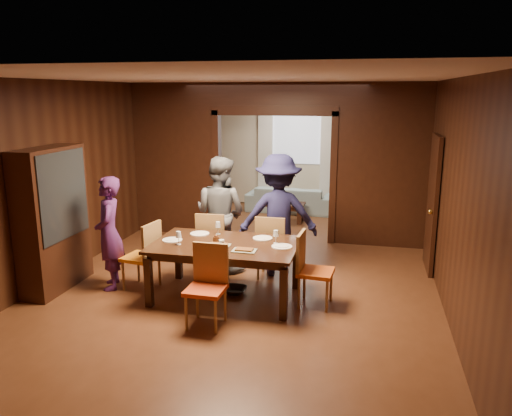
% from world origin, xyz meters
% --- Properties ---
extents(floor, '(9.00, 9.00, 0.00)m').
position_xyz_m(floor, '(0.00, 0.00, 0.00)').
color(floor, '#562D18').
rests_on(floor, ground).
extents(ceiling, '(5.50, 9.00, 0.02)m').
position_xyz_m(ceiling, '(0.00, 0.00, 2.90)').
color(ceiling, silver).
rests_on(ceiling, room_walls).
extents(room_walls, '(5.52, 9.01, 2.90)m').
position_xyz_m(room_walls, '(0.00, 1.89, 1.51)').
color(room_walls, black).
rests_on(room_walls, floor).
extents(person_purple, '(0.59, 0.69, 1.60)m').
position_xyz_m(person_purple, '(-1.78, -1.33, 0.80)').
color(person_purple, '#461C52').
rests_on(person_purple, floor).
extents(person_grey, '(1.02, 0.90, 1.78)m').
position_xyz_m(person_grey, '(-0.49, -0.22, 0.89)').
color(person_grey, '#585A60').
rests_on(person_grey, floor).
extents(person_navy, '(1.32, 0.95, 1.84)m').
position_xyz_m(person_navy, '(0.43, -0.25, 0.92)').
color(person_navy, '#19193E').
rests_on(person_navy, floor).
extents(sofa, '(2.06, 0.90, 0.59)m').
position_xyz_m(sofa, '(-0.03, 3.85, 0.30)').
color(sofa, '#8FAFBB').
rests_on(sofa, floor).
extents(serving_bowl, '(0.34, 0.34, 0.08)m').
position_xyz_m(serving_bowl, '(-0.01, -1.16, 0.80)').
color(serving_bowl, black).
rests_on(serving_bowl, dining_table).
extents(dining_table, '(1.92, 1.20, 0.76)m').
position_xyz_m(dining_table, '(-0.09, -1.30, 0.38)').
color(dining_table, black).
rests_on(dining_table, floor).
extents(coffee_table, '(0.80, 0.50, 0.40)m').
position_xyz_m(coffee_table, '(0.02, 2.90, 0.20)').
color(coffee_table, black).
rests_on(coffee_table, floor).
extents(chair_left, '(0.50, 0.50, 0.97)m').
position_xyz_m(chair_left, '(-1.35, -1.26, 0.48)').
color(chair_left, orange).
rests_on(chair_left, floor).
extents(chair_right, '(0.47, 0.47, 0.97)m').
position_xyz_m(chair_right, '(1.12, -1.29, 0.48)').
color(chair_right, '#C34B12').
rests_on(chair_right, floor).
extents(chair_far_l, '(0.46, 0.46, 0.97)m').
position_xyz_m(chair_far_l, '(-0.55, -0.41, 0.48)').
color(chair_far_l, red).
rests_on(chair_far_l, floor).
extents(chair_far_r, '(0.44, 0.44, 0.97)m').
position_xyz_m(chair_far_r, '(0.37, -0.41, 0.48)').
color(chair_far_r, red).
rests_on(chair_far_r, floor).
extents(chair_near, '(0.45, 0.45, 0.97)m').
position_xyz_m(chair_near, '(-0.08, -2.18, 0.48)').
color(chair_near, '#BF3712').
rests_on(chair_near, floor).
extents(hutch, '(0.40, 1.20, 2.00)m').
position_xyz_m(hutch, '(-2.53, -1.50, 1.00)').
color(hutch, black).
rests_on(hutch, floor).
extents(door_right, '(0.06, 0.90, 2.10)m').
position_xyz_m(door_right, '(2.70, 0.50, 1.05)').
color(door_right, black).
rests_on(door_right, floor).
extents(window_far, '(1.20, 0.03, 1.30)m').
position_xyz_m(window_far, '(0.00, 4.44, 1.70)').
color(window_far, silver).
rests_on(window_far, back_wall).
extents(curtain_left, '(0.35, 0.06, 2.40)m').
position_xyz_m(curtain_left, '(-0.75, 4.40, 1.25)').
color(curtain_left, white).
rests_on(curtain_left, back_wall).
extents(curtain_right, '(0.35, 0.06, 2.40)m').
position_xyz_m(curtain_right, '(0.75, 4.40, 1.25)').
color(curtain_right, white).
rests_on(curtain_right, back_wall).
extents(plate_left, '(0.27, 0.27, 0.01)m').
position_xyz_m(plate_left, '(-0.84, -1.33, 0.77)').
color(plate_left, silver).
rests_on(plate_left, dining_table).
extents(plate_far_l, '(0.27, 0.27, 0.01)m').
position_xyz_m(plate_far_l, '(-0.57, -0.95, 0.77)').
color(plate_far_l, white).
rests_on(plate_far_l, dining_table).
extents(plate_far_r, '(0.27, 0.27, 0.01)m').
position_xyz_m(plate_far_r, '(0.34, -0.97, 0.77)').
color(plate_far_r, white).
rests_on(plate_far_r, dining_table).
extents(plate_right, '(0.27, 0.27, 0.01)m').
position_xyz_m(plate_right, '(0.67, -1.29, 0.77)').
color(plate_right, white).
rests_on(plate_right, dining_table).
extents(plate_near, '(0.27, 0.27, 0.01)m').
position_xyz_m(plate_near, '(-0.11, -1.70, 0.77)').
color(plate_near, silver).
rests_on(plate_near, dining_table).
extents(platter_a, '(0.30, 0.20, 0.04)m').
position_xyz_m(platter_a, '(-0.14, -1.44, 0.78)').
color(platter_a, gray).
rests_on(platter_a, dining_table).
extents(platter_b, '(0.30, 0.20, 0.04)m').
position_xyz_m(platter_b, '(0.24, -1.58, 0.78)').
color(platter_b, gray).
rests_on(platter_b, dining_table).
extents(wineglass_left, '(0.08, 0.08, 0.18)m').
position_xyz_m(wineglass_left, '(-0.68, -1.49, 0.85)').
color(wineglass_left, silver).
rests_on(wineglass_left, dining_table).
extents(wineglass_far, '(0.08, 0.08, 0.18)m').
position_xyz_m(wineglass_far, '(-0.32, -0.90, 0.85)').
color(wineglass_far, silver).
rests_on(wineglass_far, dining_table).
extents(wineglass_right, '(0.08, 0.08, 0.18)m').
position_xyz_m(wineglass_right, '(0.56, -1.15, 0.85)').
color(wineglass_right, silver).
rests_on(wineglass_right, dining_table).
extents(tumbler, '(0.07, 0.07, 0.14)m').
position_xyz_m(tumbler, '(-0.05, -1.60, 0.83)').
color(tumbler, silver).
rests_on(tumbler, dining_table).
extents(condiment_jar, '(0.08, 0.08, 0.11)m').
position_xyz_m(condiment_jar, '(-0.22, -1.32, 0.82)').
color(condiment_jar, '#452310').
rests_on(condiment_jar, dining_table).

